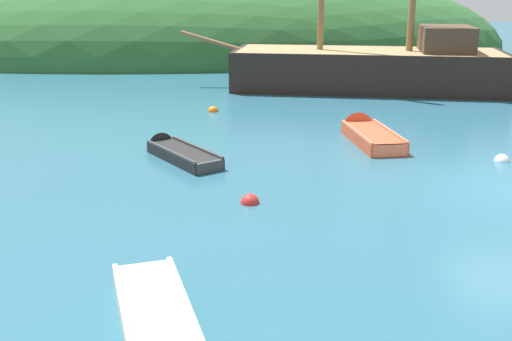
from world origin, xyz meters
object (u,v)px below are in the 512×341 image
(rowboat_outer_right, at_px, (161,339))
(buoy_red, at_px, (250,203))
(buoy_white, at_px, (502,161))
(buoy_orange, at_px, (213,111))
(sailing_ship, at_px, (370,74))
(rowboat_far, at_px, (367,135))
(rowboat_portside, at_px, (175,153))

(rowboat_outer_right, distance_m, buoy_red, 5.73)
(buoy_white, height_order, buoy_orange, buoy_orange)
(sailing_ship, height_order, rowboat_far, sailing_ship)
(rowboat_outer_right, relative_size, buoy_orange, 8.94)
(rowboat_portside, bearing_deg, buoy_red, 174.39)
(sailing_ship, xyz_separation_m, rowboat_far, (-2.70, -8.99, -0.56))
(sailing_ship, relative_size, rowboat_outer_right, 3.97)
(rowboat_outer_right, height_order, buoy_white, rowboat_outer_right)
(sailing_ship, relative_size, buoy_white, 36.54)
(sailing_ship, bearing_deg, rowboat_outer_right, 80.83)
(rowboat_outer_right, xyz_separation_m, rowboat_far, (6.00, 10.86, 0.04))
(rowboat_far, relative_size, buoy_white, 9.50)
(sailing_ship, relative_size, buoy_red, 34.44)
(sailing_ship, bearing_deg, rowboat_far, 87.77)
(rowboat_portside, bearing_deg, buoy_orange, -41.28)
(sailing_ship, distance_m, buoy_orange, 8.52)
(buoy_white, xyz_separation_m, buoy_orange, (-7.73, 7.60, 0.00))
(sailing_ship, bearing_deg, buoy_white, 106.22)
(buoy_orange, bearing_deg, rowboat_far, -45.65)
(rowboat_outer_right, distance_m, buoy_white, 12.11)
(rowboat_outer_right, height_order, rowboat_far, rowboat_far)
(sailing_ship, distance_m, rowboat_far, 9.40)
(sailing_ship, relative_size, rowboat_portside, 4.24)
(rowboat_portside, relative_size, buoy_red, 8.12)
(buoy_red, bearing_deg, sailing_ship, 64.27)
(sailing_ship, distance_m, buoy_red, 16.00)
(buoy_red, bearing_deg, rowboat_portside, 113.60)
(rowboat_far, bearing_deg, buoy_orange, 42.36)
(rowboat_far, bearing_deg, buoy_white, -134.65)
(rowboat_far, relative_size, buoy_red, 8.95)
(rowboat_portside, distance_m, buoy_white, 9.17)
(rowboat_far, distance_m, buoy_orange, 6.69)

